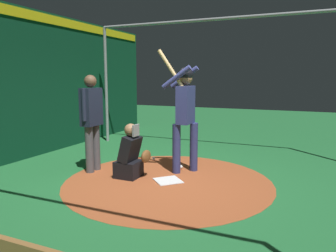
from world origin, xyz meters
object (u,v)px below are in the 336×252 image
(umpire, at_px, (92,118))
(baseball_1, at_px, (154,159))
(home_plate, at_px, (168,180))
(batter, at_px, (185,108))
(catcher, at_px, (131,157))
(baseball_0, at_px, (181,167))

(umpire, distance_m, baseball_1, 1.65)
(baseball_1, bearing_deg, home_plate, -53.71)
(batter, xyz_separation_m, catcher, (-0.75, -0.69, -0.81))
(baseball_1, bearing_deg, umpire, -122.02)
(home_plate, xyz_separation_m, umpire, (-1.53, -0.01, 1.00))
(home_plate, height_order, baseball_0, baseball_0)
(baseball_0, bearing_deg, umpire, -152.45)
(home_plate, relative_size, batter, 0.19)
(catcher, bearing_deg, baseball_0, 52.86)
(baseball_0, relative_size, baseball_1, 1.00)
(home_plate, bearing_deg, umpire, -179.69)
(umpire, relative_size, baseball_0, 24.21)
(baseball_1, bearing_deg, catcher, -83.34)
(batter, bearing_deg, catcher, -137.03)
(batter, relative_size, baseball_0, 30.29)
(batter, height_order, umpire, batter)
(batter, xyz_separation_m, baseball_1, (-0.88, 0.49, -1.15))
(catcher, xyz_separation_m, baseball_1, (-0.14, 1.19, -0.33))
(home_plate, relative_size, baseball_1, 5.68)
(catcher, relative_size, baseball_0, 12.97)
(home_plate, distance_m, umpire, 1.83)
(catcher, bearing_deg, home_plate, 5.48)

